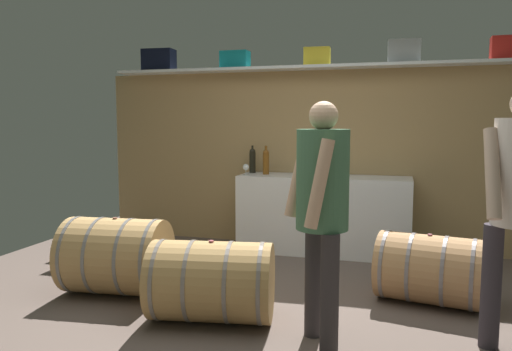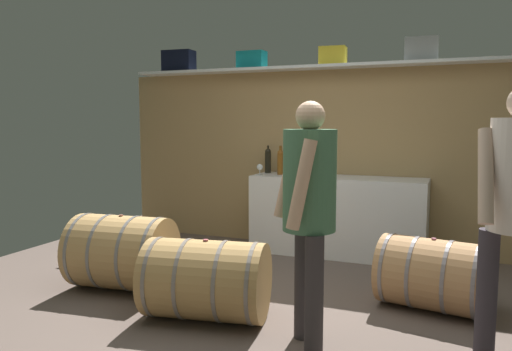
{
  "view_description": "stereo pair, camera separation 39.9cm",
  "coord_description": "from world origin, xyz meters",
  "px_view_note": "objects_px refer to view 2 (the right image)",
  "views": [
    {
      "loc": [
        0.95,
        -3.45,
        1.46
      ],
      "look_at": [
        -0.17,
        0.36,
        1.02
      ],
      "focal_mm": 34.81,
      "sensor_mm": 36.0,
      "label": 1
    },
    {
      "loc": [
        1.32,
        -3.32,
        1.46
      ],
      "look_at": [
        -0.17,
        0.36,
        1.02
      ],
      "focal_mm": 34.81,
      "sensor_mm": 36.0,
      "label": 2
    }
  ],
  "objects_px": {
    "toolcase_grey": "(421,50)",
    "work_cabinet": "(337,216)",
    "wine_glass": "(260,168)",
    "wine_barrel_flank": "(433,274)",
    "wine_barrel_near": "(122,252)",
    "toolcase_teal": "(252,60)",
    "toolcase_yellow": "(333,56)",
    "wine_bottle_dark": "(268,160)",
    "wine_bottle_amber": "(280,161)",
    "wine_barrel_far": "(206,280)",
    "toolcase_black": "(179,61)",
    "winemaker_pouring": "(308,199)"
  },
  "relations": [
    {
      "from": "wine_barrel_near",
      "to": "toolcase_black",
      "type": "bearing_deg",
      "value": 100.14
    },
    {
      "from": "toolcase_grey",
      "to": "wine_bottle_amber",
      "type": "height_order",
      "value": "toolcase_grey"
    },
    {
      "from": "wine_bottle_dark",
      "to": "wine_barrel_near",
      "type": "distance_m",
      "value": 2.14
    },
    {
      "from": "toolcase_grey",
      "to": "wine_bottle_dark",
      "type": "relative_size",
      "value": 1.03
    },
    {
      "from": "toolcase_grey",
      "to": "work_cabinet",
      "type": "bearing_deg",
      "value": -170.5
    },
    {
      "from": "wine_barrel_near",
      "to": "toolcase_teal",
      "type": "bearing_deg",
      "value": 72.46
    },
    {
      "from": "wine_barrel_near",
      "to": "winemaker_pouring",
      "type": "xyz_separation_m",
      "value": [
        1.82,
        -0.49,
        0.65
      ]
    },
    {
      "from": "wine_bottle_amber",
      "to": "wine_bottle_dark",
      "type": "bearing_deg",
      "value": 147.28
    },
    {
      "from": "toolcase_grey",
      "to": "wine_barrel_far",
      "type": "relative_size",
      "value": 0.34
    },
    {
      "from": "toolcase_teal",
      "to": "winemaker_pouring",
      "type": "relative_size",
      "value": 0.21
    },
    {
      "from": "toolcase_yellow",
      "to": "wine_bottle_dark",
      "type": "distance_m",
      "value": 1.38
    },
    {
      "from": "wine_barrel_flank",
      "to": "toolcase_grey",
      "type": "bearing_deg",
      "value": 110.07
    },
    {
      "from": "wine_bottle_dark",
      "to": "toolcase_yellow",
      "type": "bearing_deg",
      "value": 4.39
    },
    {
      "from": "toolcase_black",
      "to": "wine_barrel_flank",
      "type": "bearing_deg",
      "value": -29.38
    },
    {
      "from": "toolcase_black",
      "to": "work_cabinet",
      "type": "bearing_deg",
      "value": -8.74
    },
    {
      "from": "winemaker_pouring",
      "to": "wine_barrel_near",
      "type": "bearing_deg",
      "value": 44.49
    },
    {
      "from": "work_cabinet",
      "to": "wine_bottle_amber",
      "type": "xyz_separation_m",
      "value": [
        -0.66,
        -0.0,
        0.58
      ]
    },
    {
      "from": "toolcase_yellow",
      "to": "wine_bottle_amber",
      "type": "xyz_separation_m",
      "value": [
        -0.54,
        -0.18,
        -1.16
      ]
    },
    {
      "from": "toolcase_yellow",
      "to": "wine_barrel_far",
      "type": "distance_m",
      "value": 3.0
    },
    {
      "from": "toolcase_grey",
      "to": "wine_barrel_flank",
      "type": "relative_size",
      "value": 0.38
    },
    {
      "from": "toolcase_teal",
      "to": "toolcase_yellow",
      "type": "height_order",
      "value": "toolcase_teal"
    },
    {
      "from": "toolcase_teal",
      "to": "winemaker_pouring",
      "type": "bearing_deg",
      "value": -59.19
    },
    {
      "from": "wine_glass",
      "to": "wine_barrel_far",
      "type": "bearing_deg",
      "value": -79.64
    },
    {
      "from": "toolcase_black",
      "to": "wine_barrel_near",
      "type": "distance_m",
      "value": 2.8
    },
    {
      "from": "toolcase_grey",
      "to": "wine_glass",
      "type": "height_order",
      "value": "toolcase_grey"
    },
    {
      "from": "wine_barrel_flank",
      "to": "winemaker_pouring",
      "type": "height_order",
      "value": "winemaker_pouring"
    },
    {
      "from": "toolcase_teal",
      "to": "wine_barrel_near",
      "type": "bearing_deg",
      "value": -100.25
    },
    {
      "from": "wine_barrel_far",
      "to": "winemaker_pouring",
      "type": "bearing_deg",
      "value": -21.24
    },
    {
      "from": "wine_barrel_near",
      "to": "winemaker_pouring",
      "type": "distance_m",
      "value": 1.99
    },
    {
      "from": "wine_barrel_far",
      "to": "wine_barrel_flank",
      "type": "height_order",
      "value": "wine_barrel_far"
    },
    {
      "from": "toolcase_yellow",
      "to": "toolcase_grey",
      "type": "height_order",
      "value": "toolcase_grey"
    },
    {
      "from": "work_cabinet",
      "to": "wine_glass",
      "type": "distance_m",
      "value": 1.01
    },
    {
      "from": "toolcase_grey",
      "to": "wine_bottle_dark",
      "type": "xyz_separation_m",
      "value": [
        -1.66,
        -0.06,
        -1.19
      ]
    },
    {
      "from": "toolcase_yellow",
      "to": "toolcase_black",
      "type": "bearing_deg",
      "value": 175.87
    },
    {
      "from": "toolcase_black",
      "to": "toolcase_yellow",
      "type": "bearing_deg",
      "value": -3.79
    },
    {
      "from": "toolcase_black",
      "to": "toolcase_yellow",
      "type": "xyz_separation_m",
      "value": [
        1.95,
        0.0,
        -0.03
      ]
    },
    {
      "from": "wine_bottle_dark",
      "to": "wine_barrel_far",
      "type": "distance_m",
      "value": 2.39
    },
    {
      "from": "wine_glass",
      "to": "wine_bottle_dark",
      "type": "bearing_deg",
      "value": 90.98
    },
    {
      "from": "toolcase_teal",
      "to": "toolcase_yellow",
      "type": "xyz_separation_m",
      "value": [
        0.97,
        0.0,
        -0.0
      ]
    },
    {
      "from": "toolcase_teal",
      "to": "wine_bottle_dark",
      "type": "xyz_separation_m",
      "value": [
        0.23,
        -0.06,
        -1.16
      ]
    },
    {
      "from": "toolcase_teal",
      "to": "wine_barrel_flank",
      "type": "relative_size",
      "value": 0.37
    },
    {
      "from": "work_cabinet",
      "to": "wine_barrel_near",
      "type": "height_order",
      "value": "work_cabinet"
    },
    {
      "from": "wine_barrel_far",
      "to": "wine_glass",
      "type": "bearing_deg",
      "value": 90.74
    },
    {
      "from": "wine_bottle_amber",
      "to": "wine_barrel_near",
      "type": "bearing_deg",
      "value": -114.53
    },
    {
      "from": "work_cabinet",
      "to": "wine_bottle_amber",
      "type": "bearing_deg",
      "value": -179.65
    },
    {
      "from": "work_cabinet",
      "to": "wine_bottle_amber",
      "type": "distance_m",
      "value": 0.88
    },
    {
      "from": "wine_barrel_near",
      "to": "wine_barrel_far",
      "type": "xyz_separation_m",
      "value": [
        0.99,
        -0.32,
        -0.03
      ]
    },
    {
      "from": "toolcase_yellow",
      "to": "wine_glass",
      "type": "bearing_deg",
      "value": -159.95
    },
    {
      "from": "toolcase_teal",
      "to": "wine_barrel_near",
      "type": "distance_m",
      "value": 2.75
    },
    {
      "from": "wine_glass",
      "to": "wine_barrel_flank",
      "type": "bearing_deg",
      "value": -31.47
    }
  ]
}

